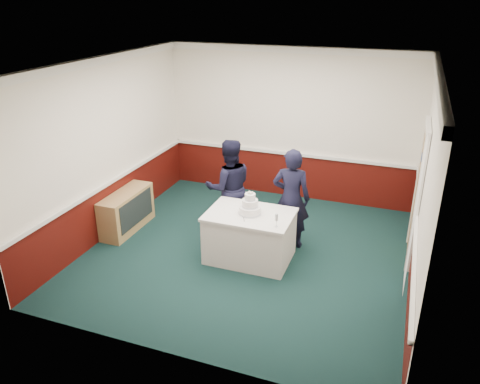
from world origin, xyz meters
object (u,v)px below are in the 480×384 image
(cake_table, at_px, (250,236))
(cake_knife, at_px, (244,218))
(sideboard, at_px, (127,211))
(champagne_flute, at_px, (277,218))
(person_woman, at_px, (291,199))
(person_man, at_px, (229,187))
(wedding_cake, at_px, (250,207))

(cake_table, bearing_deg, cake_knife, -98.53)
(sideboard, distance_m, champagne_flute, 2.96)
(cake_knife, bearing_deg, person_woman, 34.01)
(sideboard, relative_size, person_man, 0.71)
(wedding_cake, bearing_deg, sideboard, 175.27)
(sideboard, height_order, wedding_cake, wedding_cake)
(wedding_cake, bearing_deg, champagne_flute, -29.25)
(cake_table, distance_m, wedding_cake, 0.50)
(cake_knife, height_order, champagne_flute, champagne_flute)
(cake_knife, bearing_deg, cake_table, 56.53)
(wedding_cake, xyz_separation_m, person_woman, (0.48, 0.65, -0.06))
(sideboard, bearing_deg, person_man, 17.12)
(sideboard, xyz_separation_m, person_man, (1.73, 0.53, 0.50))
(person_woman, bearing_deg, wedding_cake, 47.60)
(cake_table, height_order, champagne_flute, champagne_flute)
(person_man, xyz_separation_m, person_woman, (1.11, -0.08, -0.00))
(wedding_cake, relative_size, person_man, 0.22)
(person_woman, bearing_deg, champagne_flute, 85.44)
(person_man, bearing_deg, champagne_flute, 107.81)
(cake_knife, bearing_deg, wedding_cake, 56.53)
(wedding_cake, relative_size, cake_knife, 1.65)
(sideboard, height_order, person_man, person_man)
(cake_knife, distance_m, person_woman, 0.99)
(wedding_cake, distance_m, champagne_flute, 0.57)
(wedding_cake, distance_m, cake_knife, 0.23)
(cake_knife, relative_size, person_man, 0.13)
(sideboard, height_order, cake_knife, cake_knife)
(cake_table, height_order, wedding_cake, wedding_cake)
(sideboard, distance_m, person_man, 1.88)
(cake_table, distance_m, person_woman, 0.92)
(cake_table, distance_m, champagne_flute, 0.78)
(champagne_flute, relative_size, person_man, 0.12)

